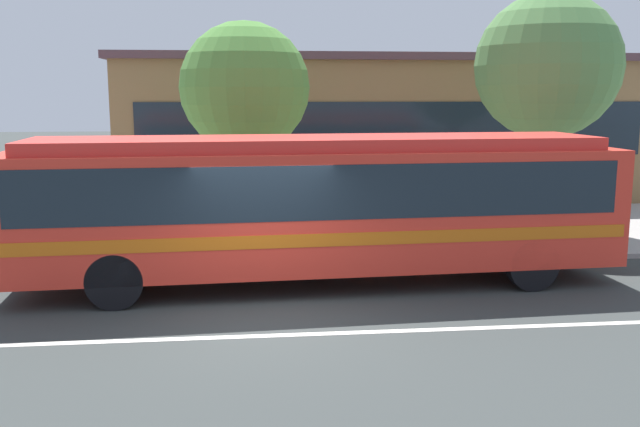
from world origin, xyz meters
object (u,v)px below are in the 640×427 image
Objects in this scene: transit_bus at (319,200)px; pedestrian_waiting_near_sign at (443,202)px; street_tree_mid_block at (548,67)px; pedestrian_walking_along_curb at (311,213)px; pedestrian_standing_by_tree at (543,205)px; street_tree_near_stop at (245,88)px.

transit_bus is 4.74m from pedestrian_waiting_near_sign.
pedestrian_walking_along_curb is at bearing -158.95° from street_tree_mid_block.
transit_bus is at bearing -155.15° from pedestrian_standing_by_tree.
street_tree_near_stop is at bearing 117.48° from pedestrian_walking_along_curb.
transit_bus reaches higher than pedestrian_waiting_near_sign.
pedestrian_waiting_near_sign is (3.43, 3.22, -0.59)m from transit_bus.
pedestrian_standing_by_tree is at bearing -15.19° from street_tree_near_stop.
pedestrian_walking_along_curb is at bearing 89.03° from transit_bus.
street_tree_mid_block is (6.41, 4.32, 2.71)m from transit_bus.
pedestrian_walking_along_curb reaches higher than pedestrian_standing_by_tree.
street_tree_near_stop is at bearing 163.97° from pedestrian_waiting_near_sign.
pedestrian_standing_by_tree is at bearing -111.75° from street_tree_mid_block.
pedestrian_walking_along_curb is 0.31× the size of street_tree_near_stop.
transit_bus is 2.19× the size of street_tree_near_stop.
street_tree_mid_block is at bearing 33.98° from transit_bus.
pedestrian_waiting_near_sign is 0.27× the size of street_tree_mid_block.
pedestrian_waiting_near_sign is 2.39m from pedestrian_standing_by_tree.
transit_bus is at bearing -73.17° from street_tree_near_stop.
pedestrian_walking_along_curb is 1.04× the size of pedestrian_standing_by_tree.
street_tree_mid_block reaches higher than pedestrian_walking_along_curb.
pedestrian_walking_along_curb is at bearing -62.52° from street_tree_near_stop.
pedestrian_waiting_near_sign is 5.72m from street_tree_near_stop.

